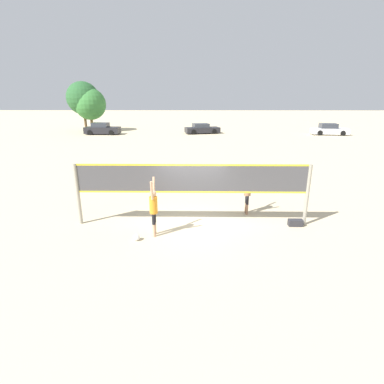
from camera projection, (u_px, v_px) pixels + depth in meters
ground_plane at (192, 224)px, 11.67m from camera, size 200.00×200.00×0.00m
volleyball_net at (192, 183)px, 11.17m from camera, size 8.81×0.14×2.38m
player_spiker at (153, 206)px, 10.38m from camera, size 0.28×0.70×2.09m
player_blocker at (247, 190)px, 12.40m from camera, size 0.28×0.69×2.00m
volleyball at (137, 237)px, 10.30m from camera, size 0.23×0.23×0.23m
gear_bag at (295, 223)px, 11.46m from camera, size 0.54×0.26×0.25m
parked_car_near at (202, 129)px, 39.98m from camera, size 4.83×2.92×1.31m
parked_car_mid at (102, 129)px, 38.99m from camera, size 4.52×1.95×1.50m
parked_car_far at (329, 130)px, 38.62m from camera, size 4.65×2.38×1.44m
tree_left_cluster at (90, 104)px, 41.32m from camera, size 4.31×4.31×5.91m
tree_right_cluster at (83, 98)px, 41.30m from camera, size 4.45×4.45×6.75m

